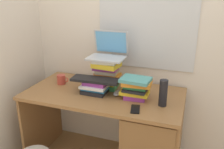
{
  "coord_description": "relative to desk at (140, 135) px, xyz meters",
  "views": [
    {
      "loc": [
        0.72,
        -1.82,
        1.62
      ],
      "look_at": [
        0.08,
        -0.01,
        0.94
      ],
      "focal_mm": 38.86,
      "sensor_mm": 36.0,
      "label": 1
    }
  ],
  "objects": [
    {
      "name": "cell_phone",
      "position": [
        -0.01,
        -0.2,
        0.35
      ],
      "size": [
        0.09,
        0.15,
        0.01
      ],
      "primitive_type": "cube",
      "rotation": [
        0.0,
        0.0,
        0.2
      ],
      "color": "black",
      "rests_on": "desk"
    },
    {
      "name": "keyboard",
      "position": [
        -0.41,
        -0.01,
        0.47
      ],
      "size": [
        0.43,
        0.16,
        0.02
      ],
      "primitive_type": "cube",
      "rotation": [
        0.0,
        0.0,
        0.05
      ],
      "color": "black",
      "rests_on": "book_stack_keyboard_riser"
    },
    {
      "name": "computer_mouse",
      "position": [
        -0.22,
        0.01,
        0.36
      ],
      "size": [
        0.06,
        0.1,
        0.04
      ],
      "primitive_type": "ellipsoid",
      "color": "#A5A8AD",
      "rests_on": "desk"
    },
    {
      "name": "mug",
      "position": [
        -0.81,
        0.08,
        0.39
      ],
      "size": [
        0.12,
        0.08,
        0.09
      ],
      "color": "#B23F33",
      "rests_on": "desk"
    },
    {
      "name": "wall_left",
      "position": [
        -1.24,
        0.03,
        0.89
      ],
      "size": [
        0.05,
        6.0,
        2.6
      ],
      "primitive_type": "cube",
      "color": "beige",
      "rests_on": "ground"
    },
    {
      "name": "book_stack_keyboard_riser",
      "position": [
        -0.42,
        -0.01,
        0.4
      ],
      "size": [
        0.23,
        0.18,
        0.11
      ],
      "color": "black",
      "rests_on": "desk"
    },
    {
      "name": "water_bottle",
      "position": [
        0.18,
        -0.06,
        0.45
      ],
      "size": [
        0.06,
        0.06,
        0.21
      ],
      "primitive_type": "cylinder",
      "color": "black",
      "rests_on": "desk"
    },
    {
      "name": "wall_back",
      "position": [
        -0.35,
        0.42,
        0.89
      ],
      "size": [
        6.0,
        0.06,
        2.6
      ],
      "color": "silver",
      "rests_on": "ground"
    },
    {
      "name": "laptop",
      "position": [
        -0.37,
        0.2,
        0.67
      ],
      "size": [
        0.32,
        0.28,
        0.23
      ],
      "color": "#B7BABF",
      "rests_on": "book_stack_tall"
    },
    {
      "name": "desk",
      "position": [
        0.0,
        0.0,
        0.0
      ],
      "size": [
        1.38,
        0.7,
        0.76
      ],
      "color": "olive",
      "rests_on": "ground"
    },
    {
      "name": "book_stack_tall",
      "position": [
        -0.37,
        0.15,
        0.49
      ],
      "size": [
        0.25,
        0.21,
        0.27
      ],
      "color": "#338C4C",
      "rests_on": "desk"
    },
    {
      "name": "book_stack_side",
      "position": [
        -0.06,
        0.0,
        0.44
      ],
      "size": [
        0.26,
        0.21,
        0.18
      ],
      "color": "#8C338C",
      "rests_on": "desk"
    }
  ]
}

